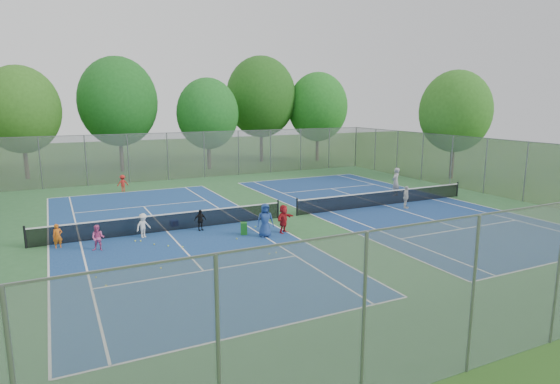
# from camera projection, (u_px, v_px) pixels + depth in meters

# --- Properties ---
(ground) EXTENTS (120.00, 120.00, 0.00)m
(ground) POSITION_uv_depth(u_px,v_px,m) (288.00, 217.00, 27.08)
(ground) COLOR #285219
(ground) RESTS_ON ground
(court_pad) EXTENTS (32.00, 32.00, 0.01)m
(court_pad) POSITION_uv_depth(u_px,v_px,m) (288.00, 217.00, 27.07)
(court_pad) COLOR #2F6434
(court_pad) RESTS_ON ground
(court_left) EXTENTS (10.97, 23.77, 0.01)m
(court_left) POSITION_uv_depth(u_px,v_px,m) (167.00, 231.00, 24.04)
(court_left) COLOR navy
(court_left) RESTS_ON court_pad
(court_right) EXTENTS (10.97, 23.77, 0.01)m
(court_right) POSITION_uv_depth(u_px,v_px,m) (384.00, 205.00, 30.11)
(court_right) COLOR navy
(court_right) RESTS_ON court_pad
(net_left) EXTENTS (12.87, 0.10, 0.91)m
(net_left) POSITION_uv_depth(u_px,v_px,m) (166.00, 223.00, 23.96)
(net_left) COLOR black
(net_left) RESTS_ON ground
(net_right) EXTENTS (12.87, 0.10, 0.91)m
(net_right) POSITION_uv_depth(u_px,v_px,m) (385.00, 198.00, 30.02)
(net_right) COLOR black
(net_right) RESTS_ON ground
(fence_north) EXTENTS (32.00, 0.10, 4.00)m
(fence_north) POSITION_uv_depth(u_px,v_px,m) (204.00, 155.00, 40.79)
(fence_north) COLOR gray
(fence_north) RESTS_ON ground
(fence_south) EXTENTS (32.00, 0.10, 4.00)m
(fence_south) POSITION_uv_depth(u_px,v_px,m) (558.00, 274.00, 12.60)
(fence_south) COLOR gray
(fence_south) RESTS_ON ground
(fence_east) EXTENTS (0.10, 32.00, 4.00)m
(fence_east) POSITION_uv_depth(u_px,v_px,m) (485.00, 166.00, 33.63)
(fence_east) COLOR gray
(fence_east) RESTS_ON ground
(tree_nw) EXTENTS (6.40, 6.40, 9.58)m
(tree_nw) POSITION_uv_depth(u_px,v_px,m) (21.00, 110.00, 39.27)
(tree_nw) COLOR #443326
(tree_nw) RESTS_ON ground
(tree_nl) EXTENTS (7.20, 7.20, 10.69)m
(tree_nl) POSITION_uv_depth(u_px,v_px,m) (118.00, 102.00, 43.49)
(tree_nl) COLOR #443326
(tree_nl) RESTS_ON ground
(tree_nc) EXTENTS (6.00, 6.00, 8.85)m
(tree_nc) POSITION_uv_depth(u_px,v_px,m) (208.00, 114.00, 45.41)
(tree_nc) COLOR #443326
(tree_nc) RESTS_ON ground
(tree_nr) EXTENTS (7.60, 7.60, 11.42)m
(tree_nr) POSITION_uv_depth(u_px,v_px,m) (261.00, 97.00, 50.77)
(tree_nr) COLOR #443326
(tree_nr) RESTS_ON ground
(tree_ne) EXTENTS (6.60, 6.60, 9.77)m
(tree_ne) POSITION_uv_depth(u_px,v_px,m) (318.00, 107.00, 51.81)
(tree_ne) COLOR #443326
(tree_ne) RESTS_ON ground
(tree_side_e) EXTENTS (6.00, 6.00, 9.20)m
(tree_side_e) POSITION_uv_depth(u_px,v_px,m) (455.00, 111.00, 39.50)
(tree_side_e) COLOR #443326
(tree_side_e) RESTS_ON ground
(ball_crate) EXTENTS (0.41, 0.41, 0.32)m
(ball_crate) POSITION_uv_depth(u_px,v_px,m) (174.00, 223.00, 25.11)
(ball_crate) COLOR #1738AE
(ball_crate) RESTS_ON ground
(ball_hopper) EXTENTS (0.42, 0.42, 0.62)m
(ball_hopper) POSITION_uv_depth(u_px,v_px,m) (244.00, 229.00, 23.43)
(ball_hopper) COLOR #238124
(ball_hopper) RESTS_ON ground
(student_a) EXTENTS (0.45, 0.33, 1.13)m
(student_a) POSITION_uv_depth(u_px,v_px,m) (58.00, 236.00, 21.22)
(student_a) COLOR orange
(student_a) RESTS_ON ground
(student_b) EXTENTS (0.71, 0.64, 1.19)m
(student_b) POSITION_uv_depth(u_px,v_px,m) (98.00, 238.00, 20.85)
(student_b) COLOR #DC5595
(student_b) RESTS_ON ground
(student_c) EXTENTS (0.91, 0.76, 1.22)m
(student_c) POSITION_uv_depth(u_px,v_px,m) (143.00, 226.00, 22.86)
(student_c) COLOR silver
(student_c) RESTS_ON ground
(student_d) EXTENTS (0.68, 0.33, 1.12)m
(student_d) POSITION_uv_depth(u_px,v_px,m) (200.00, 220.00, 24.11)
(student_d) COLOR black
(student_d) RESTS_ON ground
(student_e) EXTENTS (0.92, 0.69, 1.69)m
(student_e) POSITION_uv_depth(u_px,v_px,m) (265.00, 220.00, 22.93)
(student_e) COLOR navy
(student_e) RESTS_ON ground
(student_f) EXTENTS (1.38, 1.09, 1.47)m
(student_f) POSITION_uv_depth(u_px,v_px,m) (284.00, 219.00, 23.66)
(student_f) COLOR #B21920
(student_f) RESTS_ON ground
(child_far_baseline) EXTENTS (0.81, 0.47, 1.25)m
(child_far_baseline) POSITION_uv_depth(u_px,v_px,m) (123.00, 183.00, 34.58)
(child_far_baseline) COLOR red
(child_far_baseline) RESTS_ON ground
(instructor) EXTENTS (0.87, 0.75, 2.02)m
(instructor) POSITION_uv_depth(u_px,v_px,m) (396.00, 182.00, 32.89)
(instructor) COLOR #9A9A9D
(instructor) RESTS_ON ground
(teen_court_b) EXTENTS (0.89, 0.73, 1.42)m
(teen_court_b) POSITION_uv_depth(u_px,v_px,m) (406.00, 197.00, 29.10)
(teen_court_b) COLOR silver
(teen_court_b) RESTS_ON ground
(tennis_ball_0) EXTENTS (0.07, 0.07, 0.07)m
(tennis_ball_0) POSITION_uv_depth(u_px,v_px,m) (161.00, 268.00, 18.64)
(tennis_ball_0) COLOR yellow
(tennis_ball_0) RESTS_ON ground
(tennis_ball_1) EXTENTS (0.07, 0.07, 0.07)m
(tennis_ball_1) POSITION_uv_depth(u_px,v_px,m) (135.00, 241.00, 22.26)
(tennis_ball_1) COLOR yellow
(tennis_ball_1) RESTS_ON ground
(tennis_ball_2) EXTENTS (0.07, 0.07, 0.07)m
(tennis_ball_2) POSITION_uv_depth(u_px,v_px,m) (168.00, 246.00, 21.49)
(tennis_ball_2) COLOR #BEE435
(tennis_ball_2) RESTS_ON ground
(tennis_ball_3) EXTENTS (0.07, 0.07, 0.07)m
(tennis_ball_3) POSITION_uv_depth(u_px,v_px,m) (106.00, 286.00, 16.88)
(tennis_ball_3) COLOR yellow
(tennis_ball_3) RESTS_ON ground
(tennis_ball_4) EXTENTS (0.07, 0.07, 0.07)m
(tennis_ball_4) POSITION_uv_depth(u_px,v_px,m) (256.00, 227.00, 24.78)
(tennis_ball_4) COLOR #C2EB36
(tennis_ball_4) RESTS_ON ground
(tennis_ball_5) EXTENTS (0.07, 0.07, 0.07)m
(tennis_ball_5) POSITION_uv_depth(u_px,v_px,m) (276.00, 253.00, 20.54)
(tennis_ball_5) COLOR gold
(tennis_ball_5) RESTS_ON ground
(tennis_ball_6) EXTENTS (0.07, 0.07, 0.07)m
(tennis_ball_6) POSITION_uv_depth(u_px,v_px,m) (183.00, 247.00, 21.34)
(tennis_ball_6) COLOR #B1D030
(tennis_ball_6) RESTS_ON ground
(tennis_ball_7) EXTENTS (0.07, 0.07, 0.07)m
(tennis_ball_7) POSITION_uv_depth(u_px,v_px,m) (237.00, 239.00, 22.61)
(tennis_ball_7) COLOR gold
(tennis_ball_7) RESTS_ON ground
(tennis_ball_8) EXTENTS (0.07, 0.07, 0.07)m
(tennis_ball_8) POSITION_uv_depth(u_px,v_px,m) (141.00, 241.00, 22.23)
(tennis_ball_8) COLOR #E4F438
(tennis_ball_8) RESTS_ON ground
(tennis_ball_9) EXTENTS (0.07, 0.07, 0.07)m
(tennis_ball_9) POSITION_uv_depth(u_px,v_px,m) (154.00, 245.00, 21.74)
(tennis_ball_9) COLOR gold
(tennis_ball_9) RESTS_ON ground
(tennis_ball_10) EXTENTS (0.07, 0.07, 0.07)m
(tennis_ball_10) POSITION_uv_depth(u_px,v_px,m) (96.00, 278.00, 17.66)
(tennis_ball_10) COLOR #A7C22D
(tennis_ball_10) RESTS_ON ground
(tennis_ball_11) EXTENTS (0.07, 0.07, 0.07)m
(tennis_ball_11) POSITION_uv_depth(u_px,v_px,m) (269.00, 254.00, 20.37)
(tennis_ball_11) COLOR #EAF138
(tennis_ball_11) RESTS_ON ground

